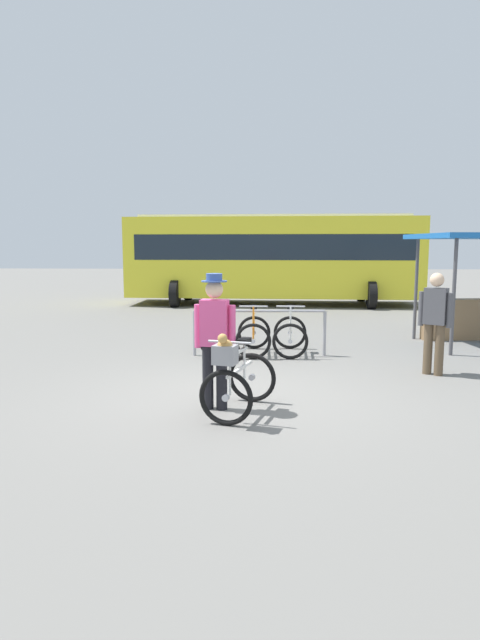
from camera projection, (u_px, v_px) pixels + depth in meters
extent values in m
plane|color=slate|center=(235.00, 397.00, 7.44)|extent=(80.00, 80.00, 0.00)
cylinder|color=#99999E|center=(194.00, 333.00, 10.16)|extent=(0.06, 0.06, 0.85)
cylinder|color=#99999E|center=(325.00, 333.00, 10.15)|extent=(0.06, 0.06, 0.85)
cylinder|color=#99999E|center=(260.00, 311.00, 10.09)|extent=(2.45, 0.14, 0.05)
torus|color=black|center=(217.00, 332.00, 10.85)|extent=(0.66, 0.13, 0.66)
cylinder|color=#B7B7BC|center=(217.00, 332.00, 10.85)|extent=(0.09, 0.07, 0.08)
torus|color=black|center=(217.00, 341.00, 9.84)|extent=(0.66, 0.13, 0.66)
cylinder|color=#B7B7BC|center=(217.00, 341.00, 9.84)|extent=(0.09, 0.07, 0.08)
cube|color=teal|center=(217.00, 325.00, 10.32)|extent=(0.12, 0.92, 0.04)
cube|color=teal|center=(217.00, 314.00, 10.24)|extent=(0.09, 0.61, 0.04)
cylinder|color=teal|center=(217.00, 321.00, 10.49)|extent=(0.03, 0.03, 0.55)
cube|color=black|center=(217.00, 307.00, 10.46)|extent=(0.14, 0.25, 0.06)
cylinder|color=teal|center=(217.00, 323.00, 9.92)|extent=(0.03, 0.03, 0.63)
cylinder|color=#B7B7BC|center=(217.00, 306.00, 9.88)|extent=(0.52, 0.08, 0.03)
torus|color=black|center=(254.00, 332.00, 10.85)|extent=(0.66, 0.09, 0.66)
cylinder|color=#B7B7BC|center=(254.00, 332.00, 10.85)|extent=(0.08, 0.06, 0.08)
torus|color=black|center=(253.00, 341.00, 9.84)|extent=(0.66, 0.09, 0.66)
cylinder|color=#B7B7BC|center=(253.00, 341.00, 9.84)|extent=(0.08, 0.06, 0.08)
cube|color=orange|center=(254.00, 325.00, 10.31)|extent=(0.04, 0.92, 0.04)
cube|color=orange|center=(254.00, 314.00, 10.23)|extent=(0.04, 0.61, 0.04)
cylinder|color=orange|center=(254.00, 321.00, 10.49)|extent=(0.03, 0.03, 0.55)
cube|color=black|center=(254.00, 307.00, 10.45)|extent=(0.12, 0.24, 0.06)
cylinder|color=orange|center=(253.00, 323.00, 9.92)|extent=(0.03, 0.03, 0.63)
cylinder|color=#B7B7BC|center=(253.00, 306.00, 9.87)|extent=(0.52, 0.03, 0.03)
torus|color=black|center=(290.00, 332.00, 10.84)|extent=(0.66, 0.12, 0.66)
cylinder|color=#B7B7BC|center=(290.00, 332.00, 10.84)|extent=(0.08, 0.07, 0.08)
torus|color=black|center=(290.00, 341.00, 9.84)|extent=(0.66, 0.12, 0.66)
cylinder|color=#B7B7BC|center=(290.00, 341.00, 9.84)|extent=(0.08, 0.07, 0.08)
cube|color=silver|center=(290.00, 325.00, 10.31)|extent=(0.08, 0.92, 0.04)
cube|color=silver|center=(290.00, 314.00, 10.23)|extent=(0.06, 0.61, 0.04)
cylinder|color=silver|center=(290.00, 321.00, 10.48)|extent=(0.03, 0.03, 0.55)
cube|color=black|center=(290.00, 307.00, 10.45)|extent=(0.13, 0.24, 0.06)
cylinder|color=silver|center=(290.00, 323.00, 9.92)|extent=(0.03, 0.03, 0.63)
cylinder|color=#B7B7BC|center=(291.00, 306.00, 9.87)|extent=(0.52, 0.05, 0.03)
torus|color=black|center=(252.00, 377.00, 7.17)|extent=(0.65, 0.24, 0.66)
cylinder|color=#B7B7BC|center=(252.00, 377.00, 7.17)|extent=(0.09, 0.08, 0.08)
torus|color=black|center=(226.00, 398.00, 6.21)|extent=(0.65, 0.24, 0.66)
cylinder|color=#B7B7BC|center=(226.00, 398.00, 6.21)|extent=(0.09, 0.08, 0.08)
cube|color=silver|center=(240.00, 369.00, 6.66)|extent=(0.28, 0.89, 0.04)
cube|color=silver|center=(238.00, 352.00, 6.58)|extent=(0.20, 0.60, 0.04)
cylinder|color=silver|center=(244.00, 362.00, 6.82)|extent=(0.03, 0.03, 0.55)
cube|color=black|center=(244.00, 341.00, 6.79)|extent=(0.18, 0.26, 0.06)
cylinder|color=silver|center=(229.00, 369.00, 6.28)|extent=(0.03, 0.03, 0.63)
cylinder|color=#B7B7BC|center=(229.00, 342.00, 6.24)|extent=(0.51, 0.17, 0.03)
cube|color=gray|center=(225.00, 355.00, 6.12)|extent=(0.30, 0.26, 0.22)
ellipsoid|color=tan|center=(225.00, 346.00, 6.11)|extent=(0.22, 0.20, 0.16)
sphere|color=tan|center=(222.00, 338.00, 6.02)|extent=(0.11, 0.11, 0.11)
cylinder|color=black|center=(208.00, 377.00, 6.85)|extent=(0.14, 0.14, 0.82)
cylinder|color=black|center=(222.00, 378.00, 6.82)|extent=(0.14, 0.14, 0.82)
cube|color=#E54C8C|center=(214.00, 323.00, 6.74)|extent=(0.37, 0.25, 0.58)
cylinder|color=#E54C8C|center=(198.00, 326.00, 6.81)|extent=(0.09, 0.09, 0.55)
cylinder|color=#E54C8C|center=(232.00, 327.00, 6.72)|extent=(0.09, 0.09, 0.55)
sphere|color=beige|center=(214.00, 289.00, 6.68)|extent=(0.22, 0.22, 0.22)
cylinder|color=#334C8C|center=(214.00, 281.00, 6.67)|extent=(0.32, 0.32, 0.02)
cylinder|color=#334C8C|center=(214.00, 277.00, 6.66)|extent=(0.20, 0.20, 0.09)
cylinder|color=brown|center=(439.00, 350.00, 8.60)|extent=(0.14, 0.14, 0.82)
cylinder|color=brown|center=(428.00, 349.00, 8.71)|extent=(0.14, 0.14, 0.82)
cube|color=#4C4C51|center=(436.00, 306.00, 8.56)|extent=(0.39, 0.35, 0.58)
cylinder|color=#4C4C51|center=(450.00, 310.00, 8.42)|extent=(0.09, 0.09, 0.55)
cylinder|color=#4C4C51|center=(421.00, 309.00, 8.68)|extent=(0.09, 0.09, 0.55)
sphere|color=beige|center=(437.00, 280.00, 8.50)|extent=(0.22, 0.22, 0.22)
cube|color=#3F3F44|center=(439.00, 304.00, 8.68)|extent=(0.29, 0.26, 0.40)
cube|color=yellow|center=(273.00, 257.00, 18.91)|extent=(10.09, 2.88, 2.70)
cube|color=#19232D|center=(273.00, 247.00, 18.86)|extent=(9.29, 2.87, 0.84)
cube|color=silver|center=(273.00, 217.00, 18.71)|extent=(9.08, 2.59, 0.08)
cylinder|color=black|center=(175.00, 294.00, 18.10)|extent=(0.28, 0.91, 0.90)
cylinder|color=black|center=(188.00, 288.00, 20.57)|extent=(0.28, 0.91, 0.90)
cylinder|color=black|center=(372.00, 295.00, 17.57)|extent=(0.28, 0.91, 0.90)
cylinder|color=black|center=(361.00, 289.00, 20.04)|extent=(0.28, 0.91, 0.90)
cylinder|color=#4C4C51|center=(416.00, 290.00, 11.87)|extent=(0.07, 0.07, 2.20)
cylinder|color=#4C4C51|center=(454.00, 297.00, 10.10)|extent=(0.07, 0.07, 2.20)
cube|color=olive|center=(475.00, 319.00, 11.90)|extent=(2.36, 0.56, 0.90)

